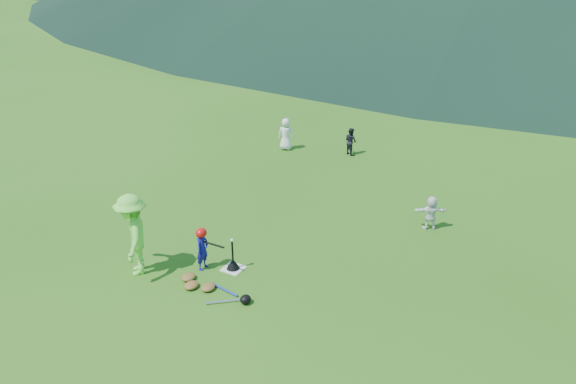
% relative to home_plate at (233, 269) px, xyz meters
% --- Properties ---
extents(ground, '(120.00, 120.00, 0.00)m').
position_rel_home_plate_xyz_m(ground, '(0.00, 0.00, -0.01)').
color(ground, '#285B14').
rests_on(ground, ground).
extents(home_plate, '(0.45, 0.45, 0.02)m').
position_rel_home_plate_xyz_m(home_plate, '(0.00, 0.00, 0.00)').
color(home_plate, silver).
rests_on(home_plate, ground).
extents(baseball, '(0.08, 0.08, 0.08)m').
position_rel_home_plate_xyz_m(baseball, '(0.00, 0.00, 0.73)').
color(baseball, white).
rests_on(baseball, batting_tee).
extents(batter_child, '(0.25, 0.37, 0.98)m').
position_rel_home_plate_xyz_m(batter_child, '(-0.60, -0.30, 0.48)').
color(batter_child, navy).
rests_on(batter_child, ground).
extents(adult_coach, '(1.30, 1.37, 1.86)m').
position_rel_home_plate_xyz_m(adult_coach, '(-1.79, -1.13, 0.92)').
color(adult_coach, '#77EF46').
rests_on(adult_coach, ground).
extents(fielder_a, '(0.62, 0.48, 1.11)m').
position_rel_home_plate_xyz_m(fielder_a, '(-2.80, 7.32, 0.55)').
color(fielder_a, white).
rests_on(fielder_a, ground).
extents(fielder_b, '(0.56, 0.52, 0.93)m').
position_rel_home_plate_xyz_m(fielder_b, '(-0.65, 7.99, 0.45)').
color(fielder_b, black).
rests_on(fielder_b, ground).
extents(fielder_d, '(0.86, 0.63, 0.90)m').
position_rel_home_plate_xyz_m(fielder_d, '(3.27, 4.02, 0.44)').
color(fielder_d, white).
rests_on(fielder_d, ground).
extents(batting_tee, '(0.30, 0.30, 0.68)m').
position_rel_home_plate_xyz_m(batting_tee, '(0.00, 0.00, 0.12)').
color(batting_tee, black).
rests_on(batting_tee, home_plate).
extents(batter_gear, '(0.73, 0.26, 0.34)m').
position_rel_home_plate_xyz_m(batter_gear, '(-0.58, -0.30, 0.87)').
color(batter_gear, red).
rests_on(batter_gear, ground).
extents(equipment_pile, '(1.80, 0.74, 0.19)m').
position_rel_home_plate_xyz_m(equipment_pile, '(-0.00, -0.94, 0.06)').
color(equipment_pile, olive).
rests_on(equipment_pile, ground).
extents(outfield_fence, '(70.07, 0.08, 1.33)m').
position_rel_home_plate_xyz_m(outfield_fence, '(0.00, 28.00, 0.69)').
color(outfield_fence, gray).
rests_on(outfield_fence, ground).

